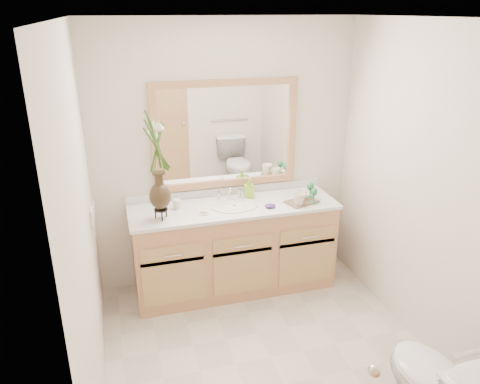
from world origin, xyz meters
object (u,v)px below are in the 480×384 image
object	(u,v)px
flower_vase	(157,152)
tumbler	(177,204)
soap_bottle	(249,189)
tray	(302,202)

from	to	relation	value
flower_vase	tumbler	xyz separation A→B (m)	(0.16, 0.17, -0.53)
soap_bottle	tray	size ratio (longest dim) A/B	0.61
soap_bottle	flower_vase	bearing A→B (deg)	-154.76
flower_vase	soap_bottle	size ratio (longest dim) A/B	4.96
flower_vase	tumbler	world-z (taller)	flower_vase
soap_bottle	tray	bearing A→B (deg)	-21.87
flower_vase	tray	xyz separation A→B (m)	(1.25, -0.00, -0.56)
tray	flower_vase	bearing A→B (deg)	161.92
tumbler	tray	world-z (taller)	tumbler
tray	tumbler	bearing A→B (deg)	153.18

